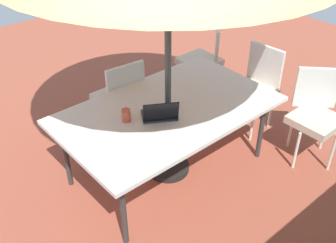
# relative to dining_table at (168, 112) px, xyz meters

# --- Properties ---
(ground_plane) EXTENTS (10.00, 10.00, 0.02)m
(ground_plane) POSITION_rel_dining_table_xyz_m (0.00, 0.00, -0.73)
(ground_plane) COLOR #9E4C38
(dining_table) EXTENTS (2.07, 1.24, 0.76)m
(dining_table) POSITION_rel_dining_table_xyz_m (0.00, 0.00, 0.00)
(dining_table) COLOR silver
(dining_table) RESTS_ON ground_plane
(chair_south) EXTENTS (0.47, 0.48, 0.98)m
(chair_south) POSITION_rel_dining_table_xyz_m (0.02, -0.78, -0.17)
(chair_south) COLOR beige
(chair_south) RESTS_ON ground_plane
(chair_southwest) EXTENTS (0.59, 0.59, 0.98)m
(chair_southwest) POSITION_rel_dining_table_xyz_m (-1.36, -0.86, -0.17)
(chair_southwest) COLOR beige
(chair_southwest) RESTS_ON ground_plane
(chair_west) EXTENTS (0.47, 0.46, 0.98)m
(chair_west) POSITION_rel_dining_table_xyz_m (-1.29, 0.03, -0.17)
(chair_west) COLOR beige
(chair_west) RESTS_ON ground_plane
(chair_northwest) EXTENTS (0.59, 0.59, 0.98)m
(chair_northwest) POSITION_rel_dining_table_xyz_m (-1.32, 0.80, -0.17)
(chair_northwest) COLOR beige
(chair_northwest) RESTS_ON ground_plane
(laptop) EXTENTS (0.40, 0.38, 0.21)m
(laptop) POSITION_rel_dining_table_xyz_m (0.17, 0.08, 0.09)
(laptop) COLOR #2D2D33
(laptop) RESTS_ON dining_table
(cup) EXTENTS (0.08, 0.08, 0.12)m
(cup) POSITION_rel_dining_table_xyz_m (0.42, -0.09, 0.10)
(cup) COLOR #CC4C33
(cup) RESTS_ON dining_table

